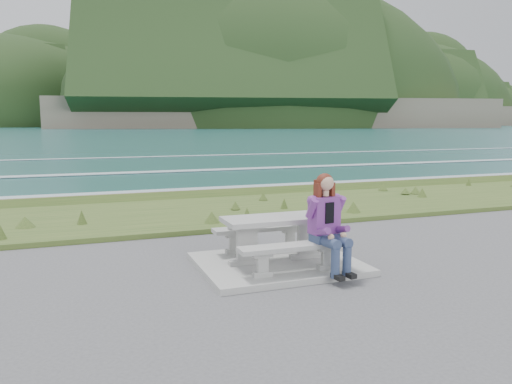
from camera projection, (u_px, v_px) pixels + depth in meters
concrete_slab at (278, 264)px, 8.30m from camera, size 2.60×2.10×0.10m
picnic_table at (278, 227)px, 8.21m from camera, size 1.80×0.75×0.75m
bench_landward at (296, 251)px, 7.60m from camera, size 1.80×0.35×0.45m
bench_seaward at (263, 232)px, 8.90m from camera, size 1.80×0.35×0.45m
grass_verge at (203, 215)px, 12.95m from camera, size 160.00×4.50×0.22m
shore_drop at (180, 199)px, 15.65m from camera, size 160.00×0.80×2.20m
ocean at (126, 187)px, 31.85m from camera, size 1600.00×1600.00×0.09m
headland_range at (302, 113)px, 442.27m from camera, size 729.83×363.95×185.01m
seated_woman at (330, 237)px, 7.61m from camera, size 0.52×0.82×1.52m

